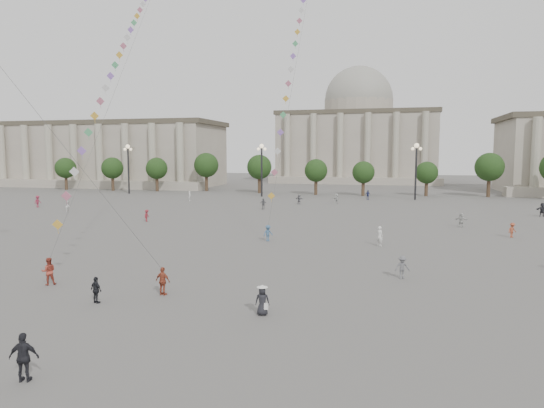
# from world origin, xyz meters

# --- Properties ---
(ground) EXTENTS (360.00, 360.00, 0.00)m
(ground) POSITION_xyz_m (0.00, 0.00, 0.00)
(ground) COLOR #5A5754
(ground) RESTS_ON ground
(hall_west) EXTENTS (84.00, 26.22, 17.20)m
(hall_west) POSITION_xyz_m (-75.00, 93.89, 8.43)
(hall_west) COLOR gray
(hall_west) RESTS_ON ground
(hall_central) EXTENTS (48.30, 34.30, 35.50)m
(hall_central) POSITION_xyz_m (0.00, 129.22, 14.23)
(hall_central) COLOR gray
(hall_central) RESTS_ON ground
(tree_row) EXTENTS (137.12, 5.12, 8.00)m
(tree_row) POSITION_xyz_m (0.00, 78.00, 5.39)
(tree_row) COLOR #3C291E
(tree_row) RESTS_ON ground
(lamp_post_far_west) EXTENTS (2.00, 0.90, 10.65)m
(lamp_post_far_west) POSITION_xyz_m (-45.00, 70.00, 7.35)
(lamp_post_far_west) COLOR #262628
(lamp_post_far_west) RESTS_ON ground
(lamp_post_mid_west) EXTENTS (2.00, 0.90, 10.65)m
(lamp_post_mid_west) POSITION_xyz_m (-15.00, 70.00, 7.35)
(lamp_post_mid_west) COLOR #262628
(lamp_post_mid_west) RESTS_ON ground
(lamp_post_mid_east) EXTENTS (2.00, 0.90, 10.65)m
(lamp_post_mid_east) POSITION_xyz_m (15.00, 70.00, 7.35)
(lamp_post_mid_east) COLOR #262628
(lamp_post_mid_east) RESTS_ON ground
(person_crowd_0) EXTENTS (1.17, 0.91, 1.85)m
(person_crowd_0) POSITION_xyz_m (6.31, 68.00, 0.93)
(person_crowd_0) COLOR navy
(person_crowd_0) RESTS_ON ground
(person_crowd_1) EXTENTS (0.93, 1.03, 1.73)m
(person_crowd_1) POSITION_xyz_m (-36.38, 37.75, 0.87)
(person_crowd_1) COLOR silver
(person_crowd_1) RESTS_ON ground
(person_crowd_2) EXTENTS (0.87, 1.32, 1.92)m
(person_crowd_2) POSITION_xyz_m (-45.33, 42.19, 0.96)
(person_crowd_2) COLOR #932840
(person_crowd_2) RESTS_ON ground
(person_crowd_4) EXTENTS (1.22, 1.70, 1.77)m
(person_crowd_4) POSITION_xyz_m (1.29, 59.91, 0.89)
(person_crowd_4) COLOR silver
(person_crowd_4) RESTS_ON ground
(person_crowd_6) EXTENTS (1.18, 0.86, 1.63)m
(person_crowd_6) POSITION_xyz_m (11.48, 9.87, 0.82)
(person_crowd_6) COLOR #5B5C60
(person_crowd_6) RESTS_ON ground
(person_crowd_7) EXTENTS (1.68, 1.17, 1.74)m
(person_crowd_7) POSITION_xyz_m (18.79, 36.14, 0.87)
(person_crowd_7) COLOR #BBBCB7
(person_crowd_7) RESTS_ON ground
(person_crowd_8) EXTENTS (1.16, 1.06, 1.56)m
(person_crowd_8) POSITION_xyz_m (23.02, 29.92, 0.78)
(person_crowd_8) COLOR #9F462B
(person_crowd_8) RESTS_ON ground
(person_crowd_9) EXTENTS (1.83, 0.75, 1.92)m
(person_crowd_9) POSITION_xyz_m (31.10, 49.20, 0.96)
(person_crowd_9) COLOR black
(person_crowd_9) RESTS_ON ground
(person_crowd_10) EXTENTS (0.54, 0.72, 1.80)m
(person_crowd_10) POSITION_xyz_m (-25.61, 58.15, 0.90)
(person_crowd_10) COLOR white
(person_crowd_10) RESTS_ON ground
(person_crowd_12) EXTENTS (1.65, 0.97, 1.70)m
(person_crowd_12) POSITION_xyz_m (-4.85, 57.26, 0.85)
(person_crowd_12) COLOR slate
(person_crowd_12) RESTS_ON ground
(person_crowd_13) EXTENTS (0.82, 0.81, 1.91)m
(person_crowd_13) POSITION_xyz_m (9.64, 21.82, 0.95)
(person_crowd_13) COLOR white
(person_crowd_13) RESTS_ON ground
(person_crowd_16) EXTENTS (1.02, 0.43, 1.73)m
(person_crowd_16) POSITION_xyz_m (-8.93, 48.35, 0.87)
(person_crowd_16) COLOR #5B5C60
(person_crowd_16) RESTS_ON ground
(person_crowd_17) EXTENTS (0.63, 1.03, 1.56)m
(person_crowd_17) POSITION_xyz_m (-20.00, 31.49, 0.78)
(person_crowd_17) COLOR maroon
(person_crowd_17) RESTS_ON ground
(tourist_0) EXTENTS (1.11, 0.64, 1.78)m
(tourist_0) POSITION_xyz_m (-3.09, 2.16, 0.89)
(tourist_0) COLOR #9F432B
(tourist_0) RESTS_ON ground
(tourist_1) EXTENTS (1.01, 0.70, 1.59)m
(tourist_1) POSITION_xyz_m (-6.17, -0.28, 0.79)
(tourist_1) COLOR black
(tourist_1) RESTS_ON ground
(tourist_4) EXTENTS (1.23, 0.77, 1.94)m
(tourist_4) POSITION_xyz_m (-3.05, -9.66, 0.97)
(tourist_4) COLOR black
(tourist_4) RESTS_ON ground
(kite_flyer_0) EXTENTS (1.14, 1.11, 1.86)m
(kite_flyer_0) POSITION_xyz_m (-11.64, 2.50, 0.93)
(kite_flyer_0) COLOR #9E3A2B
(kite_flyer_0) RESTS_ON ground
(kite_flyer_1) EXTENTS (1.16, 1.18, 1.63)m
(kite_flyer_1) POSITION_xyz_m (-1.34, 21.74, 0.81)
(kite_flyer_1) COLOR #3A5D82
(kite_flyer_1) RESTS_ON ground
(hat_person) EXTENTS (0.87, 0.66, 1.69)m
(hat_person) POSITION_xyz_m (3.90, 0.02, 0.85)
(hat_person) COLOR black
(hat_person) RESTS_ON ground
(kite_train_west) EXTENTS (16.38, 50.11, 66.91)m
(kite_train_west) POSITION_xyz_m (-20.00, 29.20, 23.25)
(kite_train_west) COLOR #3F3F3F
(kite_train_west) RESTS_ON ground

